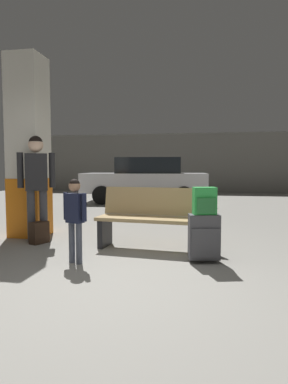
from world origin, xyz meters
The scene contains 10 objects.
ground_plane centered at (0.00, 4.00, -0.05)m, with size 18.00×18.00×0.10m, color gray.
garage_back_wall centered at (0.00, 12.86, 1.40)m, with size 18.00×0.12×2.80m, color slate.
structural_pillar centered at (-1.99, 2.12, 1.52)m, with size 0.57×0.57×3.07m.
bench centered at (0.25, 1.58, 0.44)m, with size 1.64×0.68×0.89m.
suitcase centered at (0.99, 0.98, 0.32)m, with size 0.41×0.29×0.60m.
backpack_bright centered at (0.99, 0.98, 0.77)m, with size 0.31×0.24×0.34m.
child centered at (-0.58, 0.66, 0.65)m, with size 0.34×0.25×1.05m.
adult centered at (-1.63, 1.70, 1.04)m, with size 0.53×0.33×1.68m.
backpack_dark_floor centered at (-1.55, 1.58, 0.17)m, with size 0.28×0.32×0.34m.
parked_car_far centered at (-0.94, 7.89, 0.81)m, with size 4.22×2.05×1.51m.
Camera 1 is at (0.97, -3.19, 1.19)m, focal length 31.13 mm.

